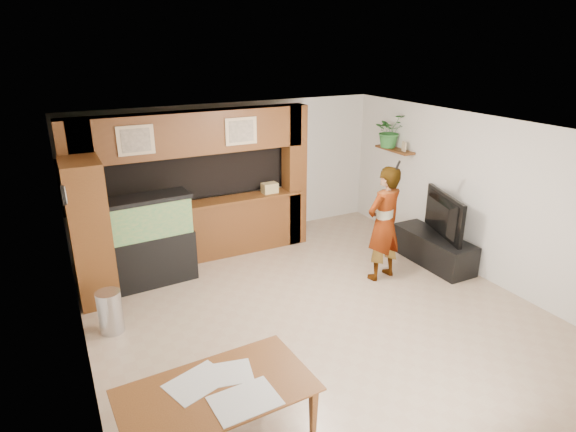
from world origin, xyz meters
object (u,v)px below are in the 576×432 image
pantry_cabinet (90,232)px  aquarium (151,241)px  dining_table (220,419)px  television (437,215)px  person (384,224)px

pantry_cabinet → aquarium: size_ratio=1.47×
aquarium → dining_table: aquarium is taller
aquarium → television: aquarium is taller
aquarium → person: 3.68m
pantry_cabinet → dining_table: (0.70, -3.54, -0.75)m
aquarium → television: size_ratio=1.13×
television → dining_table: 5.16m
aquarium → person: size_ratio=0.77×
pantry_cabinet → dining_table: size_ratio=1.19×
television → person: size_ratio=0.68×
television → dining_table: (-4.65, -2.17, -0.57)m
pantry_cabinet → aquarium: 0.94m
pantry_cabinet → aquarium: pantry_cabinet is taller
pantry_cabinet → dining_table: pantry_cabinet is taller
person → dining_table: bearing=21.0°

